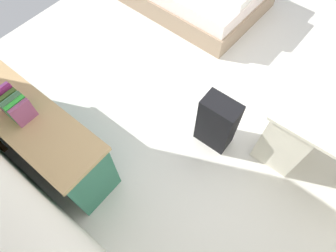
% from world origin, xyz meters
% --- Properties ---
extents(ground_plane, '(5.76, 5.76, 0.00)m').
position_xyz_m(ground_plane, '(0.00, 0.00, 0.00)').
color(ground_plane, silver).
extents(wall_back, '(4.76, 0.10, 2.83)m').
position_xyz_m(wall_back, '(0.00, 2.05, 1.41)').
color(wall_back, white).
rests_on(wall_back, ground_plane).
extents(credenza, '(1.80, 0.48, 0.76)m').
position_xyz_m(credenza, '(1.09, 1.67, 0.38)').
color(credenza, '#2D7056').
rests_on(credenza, ground_plane).
extents(suitcase_black, '(0.36, 0.23, 0.65)m').
position_xyz_m(suitcase_black, '(-0.23, 0.48, 0.32)').
color(suitcase_black, black).
rests_on(suitcase_black, ground_plane).
extents(book_row, '(0.28, 0.17, 0.23)m').
position_xyz_m(book_row, '(1.00, 1.67, 0.87)').
color(book_row, '#8E4770').
rests_on(book_row, credenza).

